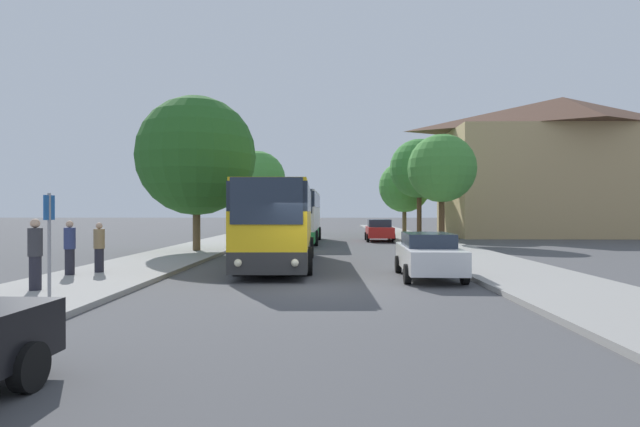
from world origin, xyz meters
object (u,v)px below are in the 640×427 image
(pedestrian_waiting_far, at_px, (70,247))
(bus_front, at_px, (279,223))
(bus_stop_sign, at_px, (49,233))
(tree_left_near, at_px, (196,156))
(tree_right_mid, at_px, (442,168))
(parked_car_right_far, at_px, (379,230))
(tree_right_far, at_px, (419,169))
(pedestrian_walking_back, at_px, (99,247))
(bus_middle, at_px, (300,216))
(parked_car_right_near, at_px, (428,254))
(pedestrian_waiting_near, at_px, (35,254))
(tree_right_near, at_px, (404,187))
(tree_left_far, at_px, (257,179))

(pedestrian_waiting_far, bearing_deg, bus_front, 64.58)
(bus_stop_sign, bearing_deg, bus_front, 61.17)
(tree_left_near, bearing_deg, tree_right_mid, 27.70)
(parked_car_right_far, bearing_deg, tree_right_far, -125.94)
(pedestrian_walking_back, bearing_deg, bus_middle, 126.60)
(bus_stop_sign, relative_size, pedestrian_walking_back, 1.49)
(parked_car_right_near, relative_size, pedestrian_waiting_far, 2.60)
(pedestrian_waiting_near, height_order, tree_left_near, tree_left_near)
(pedestrian_walking_back, bearing_deg, tree_right_near, 118.28)
(bus_front, height_order, tree_right_far, tree_right_far)
(bus_middle, height_order, tree_right_mid, tree_right_mid)
(bus_stop_sign, relative_size, tree_right_mid, 0.34)
(bus_front, xyz_separation_m, pedestrian_waiting_far, (-6.47, -4.29, -0.72))
(pedestrian_walking_back, distance_m, tree_right_far, 30.08)
(bus_stop_sign, relative_size, tree_left_near, 0.31)
(bus_middle, distance_m, tree_right_far, 12.64)
(tree_left_near, xyz_separation_m, tree_right_near, (14.29, 21.65, -0.61))
(bus_front, relative_size, tree_right_mid, 1.47)
(parked_car_right_near, bearing_deg, pedestrian_waiting_far, 4.98)
(bus_front, relative_size, bus_middle, 0.96)
(tree_left_near, distance_m, tree_left_far, 21.14)
(pedestrian_waiting_near, bearing_deg, tree_right_far, 15.54)
(parked_car_right_near, relative_size, pedestrian_waiting_near, 2.45)
(pedestrian_waiting_far, bearing_deg, bus_middle, 102.29)
(tree_right_mid, bearing_deg, pedestrian_waiting_far, -132.15)
(pedestrian_walking_back, relative_size, tree_left_near, 0.21)
(parked_car_right_near, distance_m, pedestrian_walking_back, 11.22)
(pedestrian_waiting_near, bearing_deg, tree_right_near, 20.11)
(pedestrian_waiting_near, distance_m, tree_right_near, 38.22)
(parked_car_right_far, xyz_separation_m, tree_right_far, (3.88, 5.10, 4.99))
(bus_stop_sign, distance_m, pedestrian_walking_back, 5.17)
(bus_stop_sign, xyz_separation_m, pedestrian_waiting_far, (-1.75, 4.28, -0.67))
(tree_left_near, height_order, tree_right_mid, tree_left_near)
(pedestrian_waiting_near, bearing_deg, tree_left_far, 41.87)
(bus_middle, xyz_separation_m, pedestrian_walking_back, (-5.79, -18.25, -0.90))
(bus_front, distance_m, bus_middle, 14.68)
(pedestrian_walking_back, distance_m, tree_right_mid, 23.54)
(parked_car_right_far, xyz_separation_m, tree_left_near, (-10.79, -10.79, 4.34))
(bus_front, relative_size, parked_car_right_near, 2.33)
(tree_left_near, bearing_deg, pedestrian_walking_back, -95.00)
(tree_right_near, bearing_deg, pedestrian_waiting_far, -116.35)
(pedestrian_walking_back, relative_size, tree_right_near, 0.25)
(bus_middle, distance_m, tree_left_near, 10.62)
(parked_car_right_near, bearing_deg, tree_right_far, -97.34)
(bus_middle, xyz_separation_m, parked_car_right_far, (5.83, 1.98, -1.07))
(bus_front, xyz_separation_m, pedestrian_waiting_near, (-5.73, -7.45, -0.65))
(pedestrian_waiting_near, bearing_deg, parked_car_right_far, 17.81)
(tree_right_near, xyz_separation_m, tree_right_mid, (0.44, -13.92, 0.58))
(parked_car_right_near, distance_m, bus_stop_sign, 11.25)
(tree_left_near, bearing_deg, tree_left_far, 89.58)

